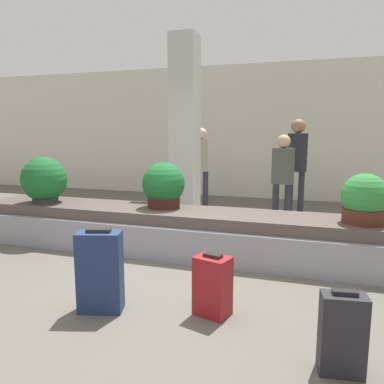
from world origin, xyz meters
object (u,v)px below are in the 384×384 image
Objects in this scene: pillar at (185,132)px; suitcase_3 at (100,272)px; suitcase_1 at (342,334)px; traveler_1 at (201,161)px; suitcase_0 at (213,286)px; potted_plant_2 at (44,181)px; potted_plant_0 at (164,186)px; potted_plant_1 at (364,200)px; traveler_2 at (283,174)px; traveler_0 at (297,159)px.

suitcase_3 is (0.35, -3.34, -1.23)m from pillar.
suitcase_3 reaches higher than suitcase_1.
pillar is 1.37m from traveler_1.
potted_plant_2 is at bearing 170.04° from suitcase_0.
potted_plant_0 is 1.80m from potted_plant_2.
potted_plant_2 is (-4.29, -0.05, 0.06)m from potted_plant_1.
traveler_1 is at bearing 78.96° from suitcase_3.
suitcase_1 is 1.02× the size of potted_plant_1.
traveler_2 reaches higher than potted_plant_1.
suitcase_0 is at bearing -131.46° from potted_plant_1.
traveler_0 is at bearing -75.35° from traveler_2.
suitcase_0 is 0.90× the size of potted_plant_0.
traveler_0 is at bearing 88.11° from suitcase_1.
suitcase_0 is 1.15m from suitcase_1.
potted_plant_1 is at bearing 72.53° from suitcase_1.
pillar reaches higher than potted_plant_1.
suitcase_3 is at bearing -84.99° from potted_plant_0.
suitcase_0 is 0.98× the size of potted_plant_1.
traveler_0 reaches higher than suitcase_0.
traveler_0 is 0.89m from traveler_2.
suitcase_1 is at bearing -99.27° from potted_plant_1.
suitcase_3 is 0.49× the size of traveler_2.
traveler_1 is (-2.42, 4.86, 0.73)m from suitcase_1.
suitcase_3 is 1.13× the size of potted_plant_2.
suitcase_0 is at bearing 111.67° from traveler_2.
pillar is 4.80× the size of potted_plant_2.
suitcase_3 reaches higher than suitcase_0.
suitcase_0 is at bearing -26.84° from potted_plant_2.
potted_plant_1 is 4.29m from potted_plant_2.
suitcase_1 is 3.96m from traveler_2.
suitcase_1 is 0.32× the size of traveler_0.
potted_plant_2 is (-1.79, -0.20, 0.03)m from potted_plant_0.
suitcase_3 is (-1.99, 0.29, 0.09)m from suitcase_1.
suitcase_1 is 5.48m from traveler_1.
traveler_0 is (0.50, 4.17, 0.85)m from suitcase_0.
potted_plant_2 is (-2.93, 1.48, 0.63)m from suitcase_0.
pillar is at bearing 129.91° from suitcase_0.
suitcase_3 is at bearing -84.05° from pillar.
traveler_1 is at bearing 134.46° from potted_plant_1.
potted_plant_2 is 0.36× the size of traveler_0.
potted_plant_0 is (-1.14, 1.68, 0.60)m from suitcase_0.
traveler_2 is (-0.19, -0.84, -0.20)m from traveler_0.
potted_plant_0 is at bearing -82.79° from pillar.
suitcase_0 is 0.96× the size of suitcase_1.
potted_plant_2 is at bearing -134.83° from pillar.
potted_plant_1 is 0.36× the size of traveler_2.
pillar reaches higher than suitcase_3.
pillar is 2.39m from potted_plant_2.
pillar is 3.58m from suitcase_3.
suitcase_3 is at bearing -142.76° from potted_plant_1.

